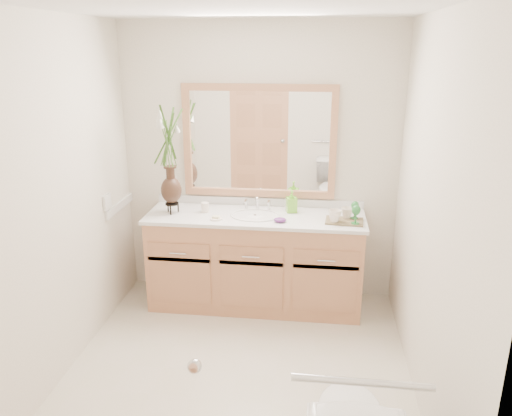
# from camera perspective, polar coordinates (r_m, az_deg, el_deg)

# --- Properties ---
(floor) EXTENTS (2.60, 2.60, 0.00)m
(floor) POSITION_cam_1_polar(r_m,az_deg,el_deg) (3.69, -2.11, -18.34)
(floor) COLOR beige
(floor) RESTS_ON ground
(ceiling) EXTENTS (2.40, 2.60, 0.02)m
(ceiling) POSITION_cam_1_polar(r_m,az_deg,el_deg) (2.98, -2.68, 22.08)
(ceiling) COLOR white
(ceiling) RESTS_ON wall_back
(wall_back) EXTENTS (2.40, 0.02, 2.40)m
(wall_back) POSITION_cam_1_polar(r_m,az_deg,el_deg) (4.37, 0.38, 4.99)
(wall_back) COLOR white
(wall_back) RESTS_ON floor
(wall_front) EXTENTS (2.40, 0.02, 2.40)m
(wall_front) POSITION_cam_1_polar(r_m,az_deg,el_deg) (1.97, -8.58, -12.43)
(wall_front) COLOR white
(wall_front) RESTS_ON floor
(wall_left) EXTENTS (0.02, 2.60, 2.40)m
(wall_left) POSITION_cam_1_polar(r_m,az_deg,el_deg) (3.52, -22.00, 0.38)
(wall_left) COLOR white
(wall_left) RESTS_ON floor
(wall_right) EXTENTS (0.02, 2.60, 2.40)m
(wall_right) POSITION_cam_1_polar(r_m,az_deg,el_deg) (3.17, 19.55, -1.21)
(wall_right) COLOR white
(wall_right) RESTS_ON floor
(vanity) EXTENTS (1.80, 0.55, 0.80)m
(vanity) POSITION_cam_1_polar(r_m,az_deg,el_deg) (4.36, -0.08, -6.16)
(vanity) COLOR tan
(vanity) RESTS_ON floor
(counter) EXTENTS (1.84, 0.57, 0.03)m
(counter) POSITION_cam_1_polar(r_m,az_deg,el_deg) (4.21, -0.08, -1.00)
(counter) COLOR white
(counter) RESTS_ON vanity
(sink) EXTENTS (0.38, 0.34, 0.23)m
(sink) POSITION_cam_1_polar(r_m,az_deg,el_deg) (4.20, -0.11, -1.58)
(sink) COLOR white
(sink) RESTS_ON counter
(mirror) EXTENTS (1.32, 0.04, 0.97)m
(mirror) POSITION_cam_1_polar(r_m,az_deg,el_deg) (4.31, 0.35, 7.58)
(mirror) COLOR white
(mirror) RESTS_ON wall_back
(switch_plate) EXTENTS (0.02, 0.12, 0.12)m
(switch_plate) POSITION_cam_1_polar(r_m,az_deg,el_deg) (4.23, -16.66, 0.69)
(switch_plate) COLOR white
(switch_plate) RESTS_ON wall_left
(door) EXTENTS (0.80, 0.03, 2.00)m
(door) POSITION_cam_1_polar(r_m,az_deg,el_deg) (2.18, -16.15, -15.92)
(door) COLOR tan
(door) RESTS_ON floor
(grab_bar) EXTENTS (0.55, 0.03, 0.03)m
(grab_bar) POSITION_cam_1_polar(r_m,az_deg,el_deg) (2.09, 12.04, -18.92)
(grab_bar) COLOR silver
(grab_bar) RESTS_ON wall_front
(flower_vase) EXTENTS (0.21, 0.21, 0.84)m
(flower_vase) POSITION_cam_1_polar(r_m,az_deg,el_deg) (4.17, -9.93, 6.93)
(flower_vase) COLOR black
(flower_vase) RESTS_ON counter
(tumbler) EXTENTS (0.07, 0.07, 0.08)m
(tumbler) POSITION_cam_1_polar(r_m,az_deg,el_deg) (4.29, -5.83, 0.08)
(tumbler) COLOR white
(tumbler) RESTS_ON counter
(soap_dish) EXTENTS (0.10, 0.10, 0.03)m
(soap_dish) POSITION_cam_1_polar(r_m,az_deg,el_deg) (4.10, -4.58, -1.19)
(soap_dish) COLOR white
(soap_dish) RESTS_ON counter
(soap_bottle) EXTENTS (0.09, 0.10, 0.17)m
(soap_bottle) POSITION_cam_1_polar(r_m,az_deg,el_deg) (4.26, 4.09, 0.64)
(soap_bottle) COLOR #73D131
(soap_bottle) RESTS_ON counter
(purple_dish) EXTENTS (0.10, 0.08, 0.04)m
(purple_dish) POSITION_cam_1_polar(r_m,az_deg,el_deg) (4.04, 2.76, -1.37)
(purple_dish) COLOR #5D256F
(purple_dish) RESTS_ON counter
(tray) EXTENTS (0.32, 0.22, 0.02)m
(tray) POSITION_cam_1_polar(r_m,az_deg,el_deg) (4.10, 10.06, -1.48)
(tray) COLOR brown
(tray) RESTS_ON counter
(mug_left) EXTENTS (0.11, 0.10, 0.10)m
(mug_left) POSITION_cam_1_polar(r_m,az_deg,el_deg) (4.04, 8.98, -0.84)
(mug_left) COLOR white
(mug_left) RESTS_ON tray
(mug_right) EXTENTS (0.13, 0.13, 0.10)m
(mug_right) POSITION_cam_1_polar(r_m,az_deg,el_deg) (4.14, 10.35, -0.50)
(mug_right) COLOR white
(mug_right) RESTS_ON tray
(goblet_front) EXTENTS (0.07, 0.07, 0.16)m
(goblet_front) POSITION_cam_1_polar(r_m,az_deg,el_deg) (4.00, 11.37, -0.35)
(goblet_front) COLOR #297B34
(goblet_front) RESTS_ON tray
(goblet_back) EXTENTS (0.07, 0.07, 0.15)m
(goblet_back) POSITION_cam_1_polar(r_m,az_deg,el_deg) (4.13, 11.25, 0.13)
(goblet_back) COLOR #297B34
(goblet_back) RESTS_ON tray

